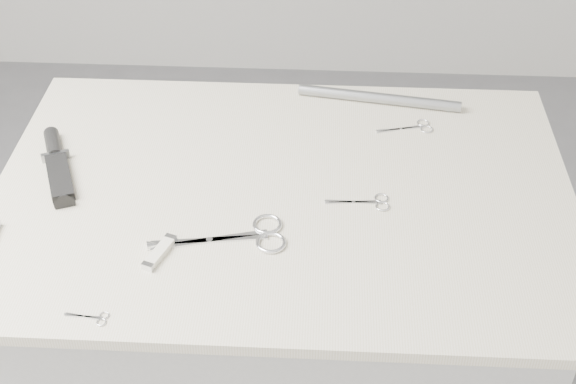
{
  "coord_description": "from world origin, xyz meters",
  "views": [
    {
      "loc": [
        0.07,
        -1.08,
        1.78
      ],
      "look_at": [
        0.01,
        -0.0,
        0.92
      ],
      "focal_mm": 50.0,
      "sensor_mm": 36.0,
      "label": 1
    }
  ],
  "objects_px": {
    "embroidery_scissors_a": "(369,202)",
    "sheathed_knife": "(57,162)",
    "plinth": "(284,366)",
    "tiny_scissors": "(93,318)",
    "pocket_knife_b": "(160,253)",
    "embroidery_scissors_b": "(414,127)",
    "metal_rail": "(379,98)",
    "large_shears": "(248,236)"
  },
  "relations": [
    {
      "from": "embroidery_scissors_a",
      "to": "sheathed_knife",
      "type": "height_order",
      "value": "sheathed_knife"
    },
    {
      "from": "plinth",
      "to": "embroidery_scissors_a",
      "type": "height_order",
      "value": "embroidery_scissors_a"
    },
    {
      "from": "plinth",
      "to": "embroidery_scissors_a",
      "type": "distance_m",
      "value": 0.49
    },
    {
      "from": "tiny_scissors",
      "to": "pocket_knife_b",
      "type": "xyz_separation_m",
      "value": [
        0.07,
        0.14,
        0.0
      ]
    },
    {
      "from": "embroidery_scissors_b",
      "to": "metal_rail",
      "type": "relative_size",
      "value": 0.34
    },
    {
      "from": "sheathed_knife",
      "to": "pocket_knife_b",
      "type": "bearing_deg",
      "value": -156.43
    },
    {
      "from": "plinth",
      "to": "tiny_scissors",
      "type": "relative_size",
      "value": 13.94
    },
    {
      "from": "tiny_scissors",
      "to": "pocket_knife_b",
      "type": "bearing_deg",
      "value": 67.37
    },
    {
      "from": "embroidery_scissors_b",
      "to": "sheathed_knife",
      "type": "relative_size",
      "value": 0.53
    },
    {
      "from": "plinth",
      "to": "pocket_knife_b",
      "type": "distance_m",
      "value": 0.54
    },
    {
      "from": "tiny_scissors",
      "to": "metal_rail",
      "type": "height_order",
      "value": "metal_rail"
    },
    {
      "from": "embroidery_scissors_b",
      "to": "tiny_scissors",
      "type": "bearing_deg",
      "value": -148.35
    },
    {
      "from": "plinth",
      "to": "pocket_knife_b",
      "type": "height_order",
      "value": "pocket_knife_b"
    },
    {
      "from": "plinth",
      "to": "large_shears",
      "type": "distance_m",
      "value": 0.49
    },
    {
      "from": "large_shears",
      "to": "embroidery_scissors_a",
      "type": "xyz_separation_m",
      "value": [
        0.2,
        0.1,
        -0.0
      ]
    },
    {
      "from": "large_shears",
      "to": "embroidery_scissors_a",
      "type": "bearing_deg",
      "value": 14.61
    },
    {
      "from": "plinth",
      "to": "sheathed_knife",
      "type": "bearing_deg",
      "value": 173.14
    },
    {
      "from": "plinth",
      "to": "metal_rail",
      "type": "bearing_deg",
      "value": 58.95
    },
    {
      "from": "large_shears",
      "to": "pocket_knife_b",
      "type": "bearing_deg",
      "value": -171.59
    },
    {
      "from": "large_shears",
      "to": "sheathed_knife",
      "type": "height_order",
      "value": "sheathed_knife"
    },
    {
      "from": "sheathed_knife",
      "to": "large_shears",
      "type": "bearing_deg",
      "value": -137.6
    },
    {
      "from": "large_shears",
      "to": "pocket_knife_b",
      "type": "height_order",
      "value": "pocket_knife_b"
    },
    {
      "from": "embroidery_scissors_b",
      "to": "metal_rail",
      "type": "distance_m",
      "value": 0.11
    },
    {
      "from": "sheathed_knife",
      "to": "pocket_knife_b",
      "type": "distance_m",
      "value": 0.32
    },
    {
      "from": "embroidery_scissors_a",
      "to": "tiny_scissors",
      "type": "bearing_deg",
      "value": -147.39
    },
    {
      "from": "large_shears",
      "to": "pocket_knife_b",
      "type": "xyz_separation_m",
      "value": [
        -0.13,
        -0.05,
        0.0
      ]
    },
    {
      "from": "embroidery_scissors_a",
      "to": "embroidery_scissors_b",
      "type": "height_order",
      "value": "same"
    },
    {
      "from": "embroidery_scissors_b",
      "to": "pocket_knife_b",
      "type": "height_order",
      "value": "pocket_knife_b"
    },
    {
      "from": "plinth",
      "to": "embroidery_scissors_b",
      "type": "xyz_separation_m",
      "value": [
        0.24,
        0.2,
        0.47
      ]
    },
    {
      "from": "large_shears",
      "to": "plinth",
      "type": "bearing_deg",
      "value": 56.78
    },
    {
      "from": "large_shears",
      "to": "tiny_scissors",
      "type": "bearing_deg",
      "value": -149.8
    },
    {
      "from": "tiny_scissors",
      "to": "embroidery_scissors_b",
      "type": "bearing_deg",
      "value": 51.53
    },
    {
      "from": "embroidery_scissors_a",
      "to": "sheathed_knife",
      "type": "distance_m",
      "value": 0.56
    },
    {
      "from": "large_shears",
      "to": "embroidery_scissors_b",
      "type": "height_order",
      "value": "large_shears"
    },
    {
      "from": "embroidery_scissors_b",
      "to": "pocket_knife_b",
      "type": "relative_size",
      "value": 1.36
    },
    {
      "from": "large_shears",
      "to": "sheathed_knife",
      "type": "xyz_separation_m",
      "value": [
        -0.36,
        0.17,
        0.0
      ]
    },
    {
      "from": "embroidery_scissors_a",
      "to": "pocket_knife_b",
      "type": "bearing_deg",
      "value": -158.56
    },
    {
      "from": "large_shears",
      "to": "sheathed_knife",
      "type": "bearing_deg",
      "value": 142.55
    },
    {
      "from": "sheathed_knife",
      "to": "tiny_scissors",
      "type": "bearing_deg",
      "value": -178.82
    },
    {
      "from": "tiny_scissors",
      "to": "pocket_knife_b",
      "type": "height_order",
      "value": "pocket_knife_b"
    },
    {
      "from": "pocket_knife_b",
      "to": "large_shears",
      "type": "bearing_deg",
      "value": -49.14
    },
    {
      "from": "embroidery_scissors_b",
      "to": "plinth",
      "type": "bearing_deg",
      "value": -154.02
    }
  ]
}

